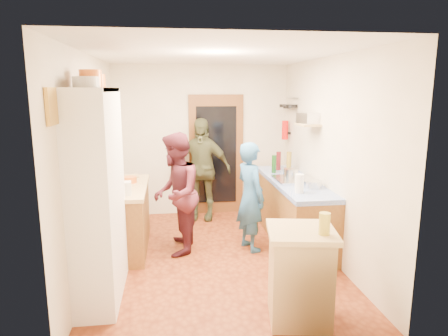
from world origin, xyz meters
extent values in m
cube|color=brown|center=(0.00, 0.00, -0.01)|extent=(3.00, 4.00, 0.02)
cube|color=silver|center=(0.00, 0.00, 2.61)|extent=(3.00, 4.00, 0.02)
cube|color=beige|center=(0.00, 2.01, 1.30)|extent=(3.00, 0.02, 2.60)
cube|color=beige|center=(0.00, -2.01, 1.30)|extent=(3.00, 0.02, 2.60)
cube|color=beige|center=(-1.51, 0.00, 1.30)|extent=(0.02, 4.00, 2.60)
cube|color=beige|center=(1.51, 0.00, 1.30)|extent=(0.02, 4.00, 2.60)
cube|color=brown|center=(0.25, 1.97, 1.05)|extent=(0.95, 0.06, 2.10)
cube|color=black|center=(0.25, 1.94, 1.05)|extent=(0.70, 0.02, 1.70)
cube|color=white|center=(-1.30, -0.80, 1.10)|extent=(0.40, 1.20, 2.20)
cube|color=white|center=(-1.30, -0.80, 2.18)|extent=(0.40, 1.14, 0.04)
cylinder|color=white|center=(-1.30, -1.04, 2.25)|extent=(0.24, 0.24, 0.10)
cylinder|color=orange|center=(-1.30, -0.80, 2.29)|extent=(0.21, 0.21, 0.17)
cylinder|color=orange|center=(-1.30, -0.42, 2.27)|extent=(0.16, 0.16, 0.14)
cube|color=brown|center=(-1.20, 0.45, 0.42)|extent=(0.60, 1.40, 0.85)
cube|color=tan|center=(-1.20, 0.45, 0.88)|extent=(0.64, 1.44, 0.05)
cube|color=white|center=(-1.15, -0.03, 0.98)|extent=(0.23, 0.16, 0.17)
cylinder|color=white|center=(-1.25, 0.29, 0.99)|extent=(0.20, 0.20, 0.19)
cylinder|color=orange|center=(-1.12, 0.64, 0.94)|extent=(0.20, 0.20, 0.08)
cube|color=tan|center=(-1.18, 1.00, 0.91)|extent=(0.33, 0.26, 0.02)
cube|color=brown|center=(1.20, 0.50, 0.42)|extent=(0.60, 2.20, 0.84)
cube|color=#0E3BB8|center=(1.20, 0.50, 0.87)|extent=(0.62, 2.22, 0.06)
cube|color=silver|center=(1.20, 0.43, 0.92)|extent=(0.55, 0.58, 0.04)
cylinder|color=silver|center=(1.15, 0.46, 1.01)|extent=(0.21, 0.21, 0.13)
cylinder|color=#143F14|center=(1.05, 1.03, 1.04)|extent=(0.07, 0.07, 0.28)
cylinder|color=#591419|center=(1.18, 1.24, 1.05)|extent=(0.08, 0.08, 0.30)
cylinder|color=olive|center=(1.31, 1.10, 1.06)|extent=(0.09, 0.09, 0.32)
cylinder|color=white|center=(1.05, -0.22, 1.02)|extent=(0.11, 0.11, 0.24)
cylinder|color=silver|center=(1.30, 0.02, 0.95)|extent=(0.31, 0.31, 0.10)
cube|color=tan|center=(0.64, -1.54, 0.43)|extent=(0.64, 0.64, 0.86)
cube|color=tan|center=(0.64, -1.54, 0.89)|extent=(0.72, 0.72, 0.05)
cube|color=white|center=(0.60, -1.49, 0.90)|extent=(0.39, 0.34, 0.02)
cylinder|color=#AD9E2D|center=(0.80, -1.69, 1.01)|extent=(0.12, 0.12, 0.20)
cylinder|color=silver|center=(1.46, 1.52, 2.05)|extent=(0.02, 0.65, 0.02)
cylinder|color=black|center=(1.40, 1.35, 1.92)|extent=(0.18, 0.18, 0.05)
cylinder|color=black|center=(1.40, 1.55, 1.90)|extent=(0.16, 0.16, 0.05)
cylinder|color=black|center=(1.40, 1.75, 1.91)|extent=(0.17, 0.17, 0.05)
cube|color=tan|center=(1.37, 0.45, 1.70)|extent=(0.26, 0.42, 0.03)
cube|color=silver|center=(1.37, 0.45, 1.79)|extent=(0.28, 0.34, 0.15)
cube|color=black|center=(1.47, 1.70, 1.45)|extent=(0.06, 0.10, 0.04)
cylinder|color=red|center=(1.41, 1.70, 1.50)|extent=(0.11, 0.11, 0.32)
cube|color=gold|center=(-1.48, -1.55, 2.05)|extent=(0.03, 0.25, 0.30)
imported|color=#27578C|center=(0.55, 0.22, 0.75)|extent=(0.52, 0.64, 1.50)
imported|color=#481A24|center=(-0.46, 0.28, 0.82)|extent=(0.71, 0.86, 1.64)
imported|color=#3D4027|center=(-0.04, 1.65, 0.86)|extent=(1.09, 0.68, 1.73)
camera|label=1|loc=(-0.54, -4.93, 2.18)|focal=32.00mm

